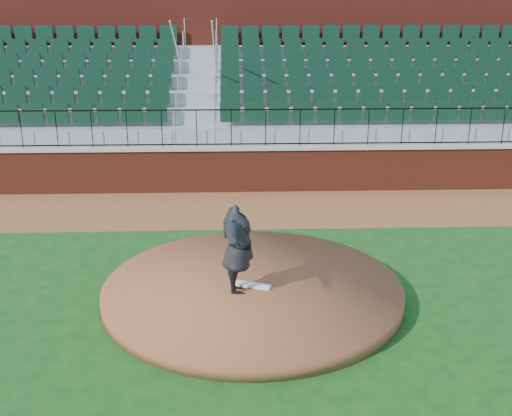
{
  "coord_description": "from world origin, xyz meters",
  "views": [
    {
      "loc": [
        -0.41,
        -9.43,
        4.92
      ],
      "look_at": [
        0.0,
        1.5,
        1.3
      ],
      "focal_mm": 42.41,
      "sensor_mm": 36.0,
      "label": 1
    }
  ],
  "objects": [
    {
      "name": "wall_cap",
      "position": [
        0.0,
        7.0,
        1.25
      ],
      "size": [
        34.0,
        0.45,
        0.1
      ],
      "primitive_type": "cube",
      "color": "#B7B7B7",
      "rests_on": "field_wall"
    },
    {
      "name": "concourse_wall",
      "position": [
        0.0,
        12.52,
        2.75
      ],
      "size": [
        34.0,
        0.5,
        5.5
      ],
      "primitive_type": "cube",
      "color": "maroon",
      "rests_on": "ground"
    },
    {
      "name": "seating_stands",
      "position": [
        0.0,
        9.72,
        2.3
      ],
      "size": [
        34.0,
        5.1,
        4.6
      ],
      "primitive_type": null,
      "color": "gray",
      "rests_on": "ground"
    },
    {
      "name": "warning_track",
      "position": [
        0.0,
        5.4,
        0.01
      ],
      "size": [
        34.0,
        3.2,
        0.01
      ],
      "primitive_type": "cube",
      "color": "brown",
      "rests_on": "ground"
    },
    {
      "name": "pitching_rubber",
      "position": [
        -0.12,
        0.27,
        0.27
      ],
      "size": [
        0.68,
        0.38,
        0.04
      ],
      "primitive_type": "cube",
      "rotation": [
        0.0,
        0.0,
        -0.35
      ],
      "color": "white",
      "rests_on": "pitchers_mound"
    },
    {
      "name": "pitcher",
      "position": [
        -0.36,
        0.08,
        1.04
      ],
      "size": [
        0.54,
        1.95,
        1.58
      ],
      "primitive_type": "imported",
      "rotation": [
        0.0,
        0.0,
        1.57
      ],
      "color": "black",
      "rests_on": "pitchers_mound"
    },
    {
      "name": "pitchers_mound",
      "position": [
        -0.1,
        0.39,
        0.12
      ],
      "size": [
        5.32,
        5.32,
        0.25
      ],
      "primitive_type": "cylinder",
      "color": "brown",
      "rests_on": "ground"
    },
    {
      "name": "field_wall",
      "position": [
        0.0,
        7.0,
        0.6
      ],
      "size": [
        34.0,
        0.35,
        1.2
      ],
      "primitive_type": "cube",
      "color": "maroon",
      "rests_on": "ground"
    },
    {
      "name": "wall_railing",
      "position": [
        0.0,
        7.0,
        1.8
      ],
      "size": [
        34.0,
        0.05,
        1.0
      ],
      "primitive_type": null,
      "color": "black",
      "rests_on": "wall_cap"
    },
    {
      "name": "ground",
      "position": [
        0.0,
        0.0,
        0.0
      ],
      "size": [
        90.0,
        90.0,
        0.0
      ],
      "primitive_type": "plane",
      "color": "#154814",
      "rests_on": "ground"
    }
  ]
}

